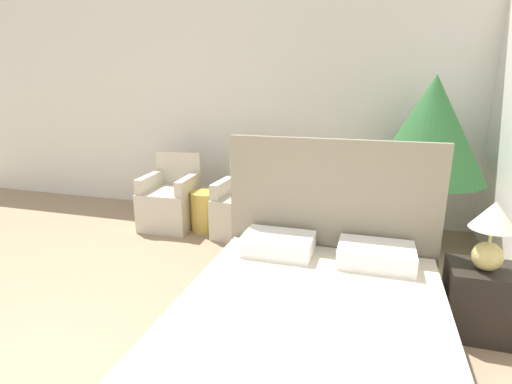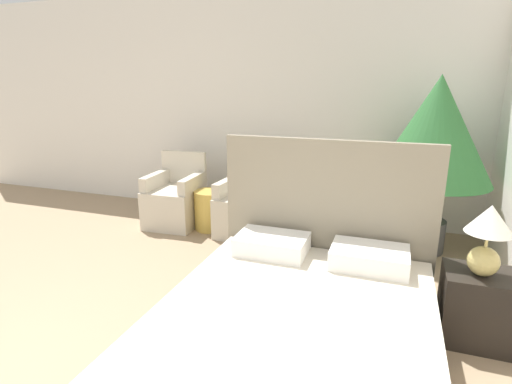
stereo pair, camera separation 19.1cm
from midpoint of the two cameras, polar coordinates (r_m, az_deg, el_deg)
wall_back at (r=5.33m, az=-1.66°, el=12.24°), size 10.00×0.06×2.90m
bed at (r=2.63m, az=5.63°, el=-18.76°), size 1.66×1.99×1.34m
armchair_near_window_left at (r=5.10m, az=-13.13°, el=-1.52°), size 0.64×0.71×0.89m
armchair_near_window_right at (r=4.71m, az=-2.73°, el=-2.56°), size 0.64×0.71×0.89m
potted_palm at (r=4.44m, az=22.54°, el=7.78°), size 1.15×1.15×1.83m
nightstand at (r=3.29m, az=28.22°, el=-13.61°), size 0.50×0.39×0.51m
table_lamp at (r=3.04m, az=29.09°, el=-4.67°), size 0.29×0.29×0.49m
side_table at (r=4.90m, az=-8.15°, el=-2.66°), size 0.39×0.39×0.48m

